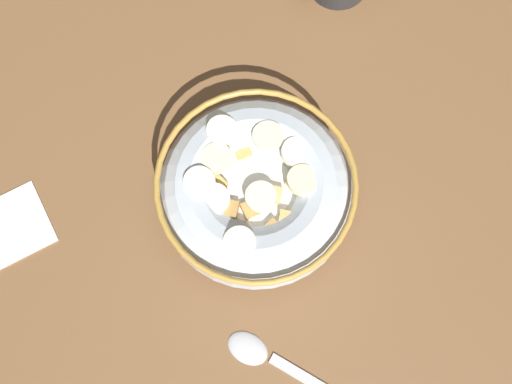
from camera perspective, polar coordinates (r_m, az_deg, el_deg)
ground_plane at (r=59.99cm, az=-0.00°, el=-1.02°), size 127.93×127.93×2.00cm
cereal_bowl at (r=55.67cm, az=-0.02°, el=0.14°), size 18.78×18.78×6.84cm
spoon at (r=56.79cm, az=1.70°, el=-16.38°), size 12.14×14.07×0.80cm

